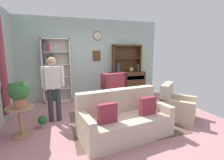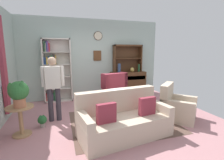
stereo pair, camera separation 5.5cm
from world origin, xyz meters
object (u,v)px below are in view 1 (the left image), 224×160
vase_tall (119,68)px  potted_plant_small (42,121)px  couch_floral (124,120)px  vase_round (131,70)px  sideboard_hutch (127,55)px  potted_plant_large (19,92)px  coffee_table (110,106)px  sideboard (127,82)px  book_stack (110,104)px  wingback_chair (111,94)px  plant_stand (21,118)px  person_reading (53,85)px  bookshelf (55,71)px  bottle_wine (138,68)px  armchair_floral (176,107)px

vase_tall → potted_plant_small: vase_tall is taller
couch_floral → vase_round: bearing=62.6°
sideboard_hutch → vase_tall: sideboard_hutch is taller
couch_floral → potted_plant_large: bearing=164.0°
vase_tall → coffee_table: bearing=-116.1°
sideboard → potted_plant_small: bearing=-146.8°
coffee_table → book_stack: 0.11m
sideboard → wingback_chair: wingback_chair is taller
sideboard → plant_stand: bearing=-146.5°
wingback_chair → coffee_table: size_ratio=1.31×
wingback_chair → potted_plant_small: bearing=-154.1°
vase_tall → book_stack: 2.26m
person_reading → wingback_chair: bearing=21.1°
couch_floral → book_stack: (-0.06, 0.73, 0.13)m
vase_round → plant_stand: size_ratio=0.28×
sideboard → plant_stand: (-3.24, -2.15, -0.13)m
bookshelf → bottle_wine: bearing=-3.3°
armchair_floral → person_reading: 3.10m
bookshelf → armchair_floral: size_ratio=1.94×
bottle_wine → couch_floral: (-1.66, -2.67, -0.75)m
vase_round → potted_plant_small: 3.62m
bottle_wine → couch_floral: size_ratio=0.15×
vase_round → potted_plant_small: (-3.01, -1.82, -0.85)m
couch_floral → potted_plant_large: potted_plant_large is taller
sideboard → potted_plant_large: 3.92m
couch_floral → wingback_chair: size_ratio=1.81×
sideboard → bookshelf: bearing=178.1°
armchair_floral → book_stack: bearing=167.4°
bookshelf → vase_tall: (2.20, -0.17, 0.04)m
bottle_wine → wingback_chair: bottle_wine is taller
plant_stand → book_stack: plant_stand is taller
potted_plant_large → book_stack: 1.96m
potted_plant_small → coffee_table: bearing=-2.6°
sideboard_hutch → plant_stand: sideboard_hutch is taller
sideboard_hutch → armchair_floral: size_ratio=1.02×
armchair_floral → coffee_table: bearing=164.8°
plant_stand → book_stack: size_ratio=3.06×
plant_stand → potted_plant_small: bearing=36.1°
sideboard_hutch → bookshelf: bearing=-179.5°
wingback_chair → potted_plant_large: bearing=-151.2°
armchair_floral → potted_plant_small: armchair_floral is taller
vase_tall → book_stack: bearing=-115.7°
bookshelf → coffee_table: 2.51m
armchair_floral → plant_stand: size_ratio=1.77×
potted_plant_large → coffee_table: bearing=7.2°
vase_round → armchair_floral: 2.44m
armchair_floral → bottle_wine: bearing=88.1°
person_reading → book_stack: (1.28, -0.44, -0.47)m
armchair_floral → plant_stand: (-3.56, 0.25, 0.09)m
vase_round → person_reading: size_ratio=0.11×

